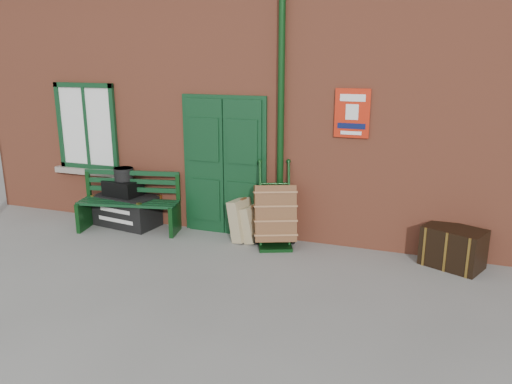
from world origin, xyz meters
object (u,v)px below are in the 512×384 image
at_px(bench, 130,200).
at_px(dark_trunk, 453,247).
at_px(houdini_trunk, 127,210).
at_px(porter_trolley, 275,214).

bearing_deg(bench, dark_trunk, -9.35).
xyz_separation_m(bench, dark_trunk, (5.08, 0.18, -0.23)).
height_order(houdini_trunk, porter_trolley, porter_trolley).
distance_m(bench, porter_trolley, 2.50).
distance_m(houdini_trunk, dark_trunk, 5.27).
height_order(bench, dark_trunk, bench).
xyz_separation_m(bench, porter_trolley, (2.50, 0.14, -0.02)).
relative_size(houdini_trunk, dark_trunk, 1.37).
distance_m(porter_trolley, dark_trunk, 2.59).
relative_size(porter_trolley, dark_trunk, 1.66).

